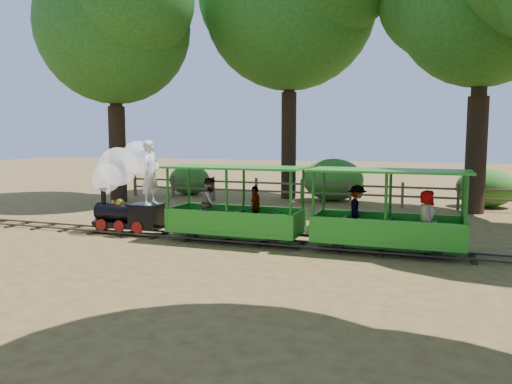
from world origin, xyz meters
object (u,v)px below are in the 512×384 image
(carriage_front, at_px, (232,212))
(carriage_rear, at_px, (386,220))
(fence, at_px, (326,190))
(locomotive, at_px, (126,180))

(carriage_front, bearing_deg, carriage_rear, 0.53)
(carriage_rear, xyz_separation_m, fence, (-3.07, 7.99, -0.22))
(locomotive, bearing_deg, carriage_front, -1.42)
(locomotive, distance_m, fence, 8.99)
(carriage_rear, height_order, fence, carriage_rear)
(locomotive, height_order, carriage_front, locomotive)
(carriage_rear, relative_size, fence, 0.20)
(locomotive, xyz_separation_m, carriage_front, (3.28, -0.08, -0.73))
(carriage_front, relative_size, carriage_rear, 1.00)
(locomotive, relative_size, carriage_rear, 0.74)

